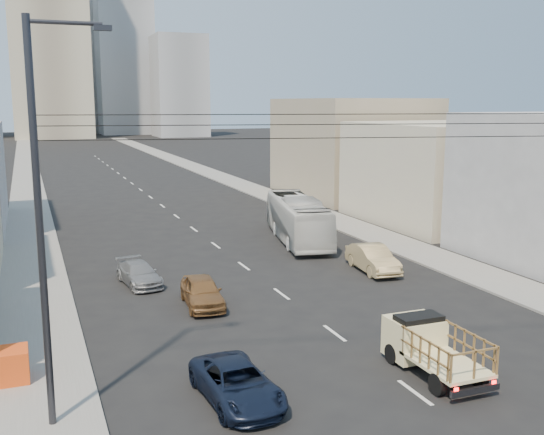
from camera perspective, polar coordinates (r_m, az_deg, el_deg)
ground at (r=21.31m, az=15.81°, el=-17.04°), size 420.00×420.00×0.00m
sidewalk_left at (r=85.47m, az=-21.10°, el=3.18°), size 3.50×180.00×0.12m
sidewalk_right at (r=88.64m, az=-5.72°, el=4.05°), size 3.50×180.00×0.12m
lane_dashes at (r=69.61m, az=-11.29°, el=2.15°), size 0.15×104.00×0.01m
flatbed_pickup at (r=23.97m, az=14.12°, el=-10.93°), size 1.95×4.41×1.90m
navy_pickup at (r=21.42m, az=-3.17°, el=-14.62°), size 2.36×4.65×1.26m
city_bus at (r=44.61m, az=2.32°, el=-0.13°), size 4.87×11.57×3.14m
sedan_brown at (r=30.79m, az=-6.29°, el=-6.62°), size 2.03×4.34×1.44m
sedan_tan at (r=37.18m, az=9.02°, el=-3.65°), size 2.05×4.76×1.52m
sedan_grey at (r=34.89m, az=-11.84°, el=-4.96°), size 2.20×4.29×1.19m
streetlamp_left at (r=19.21m, az=-19.84°, el=0.05°), size 2.36×0.25×12.00m
overhead_wires at (r=20.21m, az=14.49°, el=8.04°), size 23.01×5.02×0.72m
crate_stack at (r=24.32m, az=-23.12°, el=-12.19°), size 1.80×1.20×1.14m
bldg_right_mid at (r=53.40m, az=14.80°, el=3.90°), size 11.00×14.00×8.00m
bldg_right_far at (r=67.10m, az=7.14°, el=6.26°), size 12.00×16.00×10.00m
high_rise_tower at (r=186.21m, az=-19.47°, el=16.02°), size 20.00×20.00×60.00m
midrise_ne at (r=202.40m, az=-13.06°, el=12.99°), size 16.00×16.00×40.00m
midrise_back at (r=216.02m, az=-16.91°, el=13.16°), size 18.00×18.00×44.00m
midrise_east at (r=184.76m, az=-8.30°, el=11.56°), size 14.00×14.00×28.00m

